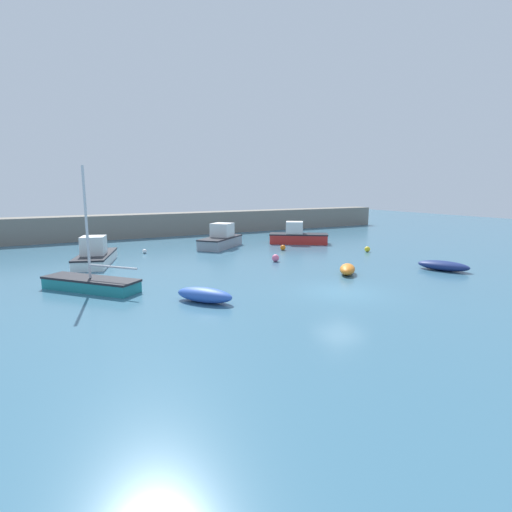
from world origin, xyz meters
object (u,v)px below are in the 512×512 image
object	(u,v)px
fishing_dinghy_green	(347,269)
mooring_buoy_yellow	(367,249)
mooring_buoy_pink	(276,258)
sailboat_tall_mast	(91,283)
mooring_buoy_white	(144,251)
rowboat_blue_near	(205,295)
mooring_buoy_orange	(283,248)
rowboat_white_midwater	(443,266)
motorboat_with_cabin	(221,239)
motorboat_grey_hull	(298,236)
cabin_cruiser_white	(95,255)

from	to	relation	value
fishing_dinghy_green	mooring_buoy_yellow	distance (m)	9.86
mooring_buoy_pink	sailboat_tall_mast	bearing A→B (deg)	-169.61
sailboat_tall_mast	mooring_buoy_white	world-z (taller)	sailboat_tall_mast
rowboat_blue_near	mooring_buoy_orange	world-z (taller)	rowboat_blue_near
rowboat_white_midwater	mooring_buoy_orange	size ratio (longest dim) A/B	7.39
motorboat_with_cabin	motorboat_grey_hull	bearing A→B (deg)	130.18
rowboat_blue_near	motorboat_with_cabin	size ratio (longest dim) A/B	0.55
sailboat_tall_mast	rowboat_blue_near	xyz separation A→B (m)	(4.67, -5.15, -0.06)
rowboat_white_midwater	fishing_dinghy_green	distance (m)	6.94
rowboat_white_midwater	motorboat_grey_hull	world-z (taller)	motorboat_grey_hull
motorboat_with_cabin	cabin_cruiser_white	bearing A→B (deg)	-24.67
mooring_buoy_yellow	mooring_buoy_white	world-z (taller)	mooring_buoy_yellow
mooring_buoy_yellow	mooring_buoy_pink	bearing A→B (deg)	-179.42
motorboat_grey_hull	fishing_dinghy_green	distance (m)	14.54
rowboat_blue_near	cabin_cruiser_white	bearing A→B (deg)	157.58
fishing_dinghy_green	mooring_buoy_white	distance (m)	17.64
motorboat_with_cabin	fishing_dinghy_green	bearing A→B (deg)	58.99
rowboat_blue_near	motorboat_grey_hull	world-z (taller)	motorboat_grey_hull
rowboat_white_midwater	mooring_buoy_pink	bearing A→B (deg)	-158.57
rowboat_white_midwater	motorboat_with_cabin	xyz separation A→B (m)	(-9.10, 16.99, 0.46)
cabin_cruiser_white	fishing_dinghy_green	xyz separation A→B (m)	(14.03, -11.48, -0.34)
fishing_dinghy_green	mooring_buoy_yellow	size ratio (longest dim) A/B	4.77
mooring_buoy_pink	motorboat_grey_hull	bearing A→B (deg)	46.29
rowboat_blue_near	rowboat_white_midwater	bearing A→B (deg)	50.36
rowboat_blue_near	fishing_dinghy_green	distance (m)	10.66
mooring_buoy_pink	mooring_buoy_yellow	bearing A→B (deg)	0.58
sailboat_tall_mast	rowboat_blue_near	world-z (taller)	sailboat_tall_mast
rowboat_blue_near	mooring_buoy_pink	size ratio (longest dim) A/B	5.54
mooring_buoy_white	rowboat_white_midwater	bearing A→B (deg)	-46.09
motorboat_with_cabin	mooring_buoy_pink	distance (m)	8.76
rowboat_white_midwater	mooring_buoy_white	world-z (taller)	rowboat_white_midwater
sailboat_tall_mast	mooring_buoy_white	distance (m)	12.40
rowboat_white_midwater	cabin_cruiser_white	xyz separation A→B (m)	(-20.61, 13.68, 0.35)
fishing_dinghy_green	mooring_buoy_pink	distance (m)	6.33
mooring_buoy_white	fishing_dinghy_green	bearing A→B (deg)	-56.59
mooring_buoy_orange	rowboat_white_midwater	bearing A→B (deg)	-68.78
sailboat_tall_mast	mooring_buoy_yellow	size ratio (longest dim) A/B	14.14
sailboat_tall_mast	mooring_buoy_yellow	bearing A→B (deg)	-123.95
mooring_buoy_yellow	rowboat_blue_near	bearing A→B (deg)	-157.10
mooring_buoy_pink	mooring_buoy_orange	distance (m)	5.61
motorboat_with_cabin	fishing_dinghy_green	xyz separation A→B (m)	(2.52, -14.78, -0.46)
rowboat_blue_near	fishing_dinghy_green	world-z (taller)	rowboat_blue_near
rowboat_white_midwater	motorboat_with_cabin	distance (m)	19.28
motorboat_grey_hull	mooring_buoy_orange	world-z (taller)	motorboat_grey_hull
mooring_buoy_orange	mooring_buoy_yellow	size ratio (longest dim) A/B	1.01
motorboat_with_cabin	mooring_buoy_yellow	bearing A→B (deg)	99.15
mooring_buoy_pink	rowboat_blue_near	bearing A→B (deg)	-138.97
mooring_buoy_yellow	rowboat_white_midwater	bearing A→B (deg)	-97.55
sailboat_tall_mast	mooring_buoy_pink	size ratio (longest dim) A/B	12.11
sailboat_tall_mast	mooring_buoy_orange	world-z (taller)	sailboat_tall_mast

